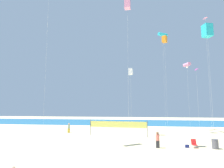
{
  "coord_description": "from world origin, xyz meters",
  "views": [
    {
      "loc": [
        1.92,
        -18.52,
        4.4
      ],
      "look_at": [
        -1.48,
        6.6,
        7.49
      ],
      "focal_mm": 29.7,
      "sensor_mm": 36.0,
      "label": 1
    }
  ],
  "objects_px": {
    "kite_pink_diamond": "(205,20)",
    "kite_magenta_diamond": "(196,70)",
    "volleyball_net": "(118,125)",
    "kite_cyan_box": "(207,31)",
    "trash_barrel": "(215,144)",
    "kite_orange_box": "(165,39)",
    "kite_white_box": "(131,72)",
    "kite_pink_box": "(127,5)",
    "beachgoer_coral_shirt": "(158,139)",
    "beach_handbag": "(187,146)",
    "beachgoer_sage_shirt": "(69,128)",
    "kite_cyan_tube": "(163,35)",
    "kite_pink_tube": "(187,65)",
    "folding_beach_chair": "(194,143)"
  },
  "relations": [
    {
      "from": "beach_handbag",
      "to": "kite_orange_box",
      "type": "xyz_separation_m",
      "value": [
        -0.23,
        11.25,
        16.11
      ]
    },
    {
      "from": "kite_orange_box",
      "to": "kite_cyan_tube",
      "type": "xyz_separation_m",
      "value": [
        0.28,
        4.0,
        2.43
      ]
    },
    {
      "from": "beachgoer_coral_shirt",
      "to": "trash_barrel",
      "type": "distance_m",
      "value": 5.95
    },
    {
      "from": "beachgoer_sage_shirt",
      "to": "kite_pink_diamond",
      "type": "distance_m",
      "value": 27.89
    },
    {
      "from": "volleyball_net",
      "to": "kite_pink_diamond",
      "type": "distance_m",
      "value": 21.02
    },
    {
      "from": "kite_orange_box",
      "to": "beachgoer_sage_shirt",
      "type": "bearing_deg",
      "value": -173.13
    },
    {
      "from": "volleyball_net",
      "to": "kite_cyan_box",
      "type": "height_order",
      "value": "kite_cyan_box"
    },
    {
      "from": "kite_pink_box",
      "to": "kite_cyan_tube",
      "type": "distance_m",
      "value": 16.94
    },
    {
      "from": "kite_white_box",
      "to": "kite_pink_tube",
      "type": "bearing_deg",
      "value": 25.54
    },
    {
      "from": "folding_beach_chair",
      "to": "kite_white_box",
      "type": "xyz_separation_m",
      "value": [
        -6.96,
        7.93,
        9.51
      ]
    },
    {
      "from": "kite_orange_box",
      "to": "kite_pink_tube",
      "type": "distance_m",
      "value": 6.15
    },
    {
      "from": "beachgoer_sage_shirt",
      "to": "kite_pink_tube",
      "type": "height_order",
      "value": "kite_pink_tube"
    },
    {
      "from": "kite_orange_box",
      "to": "kite_white_box",
      "type": "distance_m",
      "value": 9.27
    },
    {
      "from": "beach_handbag",
      "to": "beachgoer_coral_shirt",
      "type": "bearing_deg",
      "value": -170.04
    },
    {
      "from": "kite_cyan_box",
      "to": "kite_pink_tube",
      "type": "distance_m",
      "value": 12.03
    },
    {
      "from": "kite_orange_box",
      "to": "kite_pink_box",
      "type": "bearing_deg",
      "value": -117.36
    },
    {
      "from": "trash_barrel",
      "to": "kite_magenta_diamond",
      "type": "height_order",
      "value": "kite_magenta_diamond"
    },
    {
      "from": "beach_handbag",
      "to": "kite_magenta_diamond",
      "type": "xyz_separation_m",
      "value": [
        4.68,
        10.83,
        10.29
      ]
    },
    {
      "from": "kite_orange_box",
      "to": "kite_magenta_diamond",
      "type": "height_order",
      "value": "kite_orange_box"
    },
    {
      "from": "folding_beach_chair",
      "to": "kite_cyan_tube",
      "type": "bearing_deg",
      "value": 107.17
    },
    {
      "from": "kite_pink_diamond",
      "to": "kite_magenta_diamond",
      "type": "relative_size",
      "value": 1.68
    },
    {
      "from": "beachgoer_coral_shirt",
      "to": "kite_orange_box",
      "type": "bearing_deg",
      "value": 37.92
    },
    {
      "from": "beachgoer_coral_shirt",
      "to": "volleyball_net",
      "type": "height_order",
      "value": "volleyball_net"
    },
    {
      "from": "kite_orange_box",
      "to": "volleyball_net",
      "type": "bearing_deg",
      "value": -150.69
    },
    {
      "from": "beach_handbag",
      "to": "kite_pink_box",
      "type": "height_order",
      "value": "kite_pink_box"
    },
    {
      "from": "folding_beach_chair",
      "to": "kite_cyan_box",
      "type": "relative_size",
      "value": 0.06
    },
    {
      "from": "volleyball_net",
      "to": "kite_cyan_box",
      "type": "relative_size",
      "value": 0.62
    },
    {
      "from": "volleyball_net",
      "to": "kite_pink_box",
      "type": "relative_size",
      "value": 0.51
    },
    {
      "from": "beachgoer_sage_shirt",
      "to": "kite_white_box",
      "type": "distance_m",
      "value": 14.02
    },
    {
      "from": "beach_handbag",
      "to": "kite_orange_box",
      "type": "relative_size",
      "value": 0.02
    },
    {
      "from": "kite_orange_box",
      "to": "kite_magenta_diamond",
      "type": "xyz_separation_m",
      "value": [
        4.91,
        -0.42,
        -5.82
      ]
    },
    {
      "from": "kite_white_box",
      "to": "beachgoer_sage_shirt",
      "type": "bearing_deg",
      "value": 173.3
    },
    {
      "from": "kite_cyan_tube",
      "to": "kite_white_box",
      "type": "relative_size",
      "value": 1.82
    },
    {
      "from": "beach_handbag",
      "to": "beachgoer_sage_shirt",
      "type": "bearing_deg",
      "value": 151.13
    },
    {
      "from": "kite_pink_box",
      "to": "kite_pink_tube",
      "type": "height_order",
      "value": "kite_pink_box"
    },
    {
      "from": "folding_beach_chair",
      "to": "kite_orange_box",
      "type": "distance_m",
      "value": 19.38
    },
    {
      "from": "kite_orange_box",
      "to": "kite_pink_box",
      "type": "height_order",
      "value": "kite_pink_box"
    },
    {
      "from": "kite_cyan_tube",
      "to": "beachgoer_sage_shirt",
      "type": "bearing_deg",
      "value": -160.41
    },
    {
      "from": "beachgoer_coral_shirt",
      "to": "folding_beach_chair",
      "type": "height_order",
      "value": "beachgoer_coral_shirt"
    },
    {
      "from": "beachgoer_sage_shirt",
      "to": "kite_cyan_tube",
      "type": "relative_size",
      "value": 0.08
    },
    {
      "from": "beachgoer_coral_shirt",
      "to": "kite_cyan_tube",
      "type": "relative_size",
      "value": 0.09
    },
    {
      "from": "beachgoer_sage_shirt",
      "to": "kite_white_box",
      "type": "height_order",
      "value": "kite_white_box"
    },
    {
      "from": "kite_magenta_diamond",
      "to": "kite_pink_tube",
      "type": "bearing_deg",
      "value": 114.94
    },
    {
      "from": "beach_handbag",
      "to": "kite_magenta_diamond",
      "type": "relative_size",
      "value": 0.04
    },
    {
      "from": "beachgoer_sage_shirt",
      "to": "volleyball_net",
      "type": "height_order",
      "value": "volleyball_net"
    },
    {
      "from": "kite_cyan_tube",
      "to": "kite_magenta_diamond",
      "type": "bearing_deg",
      "value": -43.69
    },
    {
      "from": "kite_cyan_tube",
      "to": "kite_white_box",
      "type": "height_order",
      "value": "kite_cyan_tube"
    },
    {
      "from": "folding_beach_chair",
      "to": "kite_cyan_box",
      "type": "xyz_separation_m",
      "value": [
        2.37,
        0.78,
        12.87
      ]
    },
    {
      "from": "kite_pink_box",
      "to": "kite_magenta_diamond",
      "type": "xyz_separation_m",
      "value": [
        10.91,
        11.18,
        -6.21
      ]
    },
    {
      "from": "kite_cyan_tube",
      "to": "kite_white_box",
      "type": "distance_m",
      "value": 12.95
    }
  ]
}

